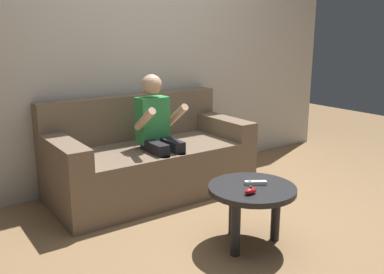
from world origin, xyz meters
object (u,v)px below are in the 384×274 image
at_px(person_seated_on_couch, 158,131).
at_px(coffee_table, 251,196).
at_px(game_remote_white_near_edge, 256,183).
at_px(nunchuk_red, 251,191).
at_px(couch, 149,160).

distance_m(person_seated_on_couch, coffee_table, 1.04).
distance_m(game_remote_white_near_edge, nunchuk_red, 0.17).
distance_m(person_seated_on_couch, nunchuk_red, 1.12).
bearing_deg(person_seated_on_couch, nunchuk_red, -90.81).
height_order(person_seated_on_couch, nunchuk_red, person_seated_on_couch).
bearing_deg(game_remote_white_near_edge, person_seated_on_couch, 96.98).
distance_m(coffee_table, nunchuk_red, 0.17).
bearing_deg(game_remote_white_near_edge, coffee_table, -176.48).
height_order(couch, coffee_table, couch).
xyz_separation_m(person_seated_on_couch, nunchuk_red, (-0.02, -1.11, -0.16)).
height_order(coffee_table, nunchuk_red, nunchuk_red).
bearing_deg(person_seated_on_couch, coffee_table, -85.29).
xyz_separation_m(person_seated_on_couch, game_remote_white_near_edge, (0.12, -1.00, -0.17)).
distance_m(couch, coffee_table, 1.19).
bearing_deg(couch, nunchuk_red, -90.76).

